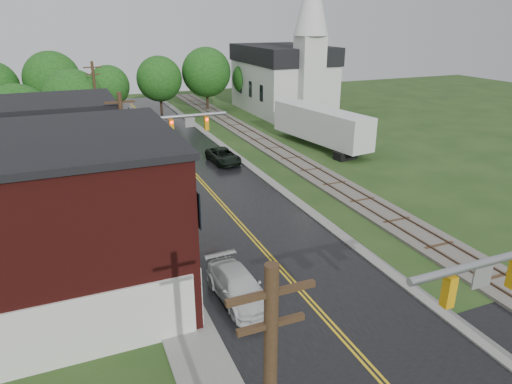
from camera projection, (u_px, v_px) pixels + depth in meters
main_road at (199, 179)px, 39.74m from camera, size 10.00×90.00×0.02m
curb_right at (237, 157)px, 45.99m from camera, size 0.80×70.00×0.12m
sidewalk_left at (135, 211)px, 33.20m from camera, size 2.40×50.00×0.12m
brick_building at (22, 228)px, 20.84m from camera, size 14.30×10.30×8.30m
yellow_house at (57, 173)px, 31.19m from camera, size 8.00×7.00×6.40m
darkred_building at (71, 152)px, 39.66m from camera, size 7.00×6.00×4.40m
church at (286, 72)px, 65.28m from camera, size 10.40×18.40×20.00m
railroad at (278, 151)px, 47.60m from camera, size 3.20×80.00×0.30m
traffic_signal_far at (162, 134)px, 34.12m from camera, size 7.34×0.43×7.20m
utility_pole_b at (126, 161)px, 28.71m from camera, size 1.80×0.28×9.00m
utility_pole_c at (97, 104)px, 47.66m from camera, size 1.80×0.28×9.00m
tree_left_c at (20, 118)px, 41.66m from camera, size 6.00×6.00×7.65m
tree_left_e at (75, 101)px, 48.52m from camera, size 6.40×6.40×8.16m
suv_dark at (223, 156)px, 43.87m from camera, size 2.51×4.99×1.35m
pickup_white at (238, 286)px, 22.53m from camera, size 2.29×5.11×1.45m
semi_trailer at (321, 125)px, 48.62m from camera, size 4.92×13.67×4.15m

